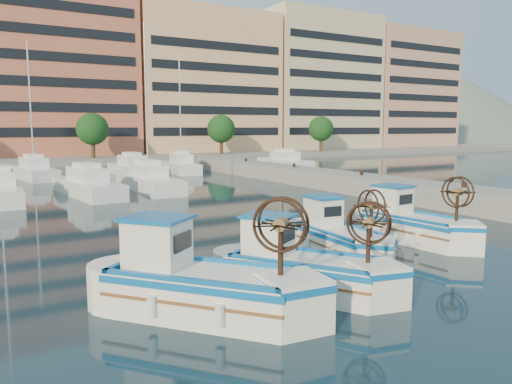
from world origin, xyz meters
name	(u,v)px	position (x,y,z in m)	size (l,w,h in m)	color
ground	(353,272)	(0.00, 0.00, 0.00)	(300.00, 300.00, 0.00)	#193243
quay	(433,194)	(13.00, 8.00, 0.60)	(3.00, 60.00, 1.20)	gray
waterfront	(109,82)	(9.23, 65.04, 11.10)	(180.00, 40.00, 25.60)	gray
hill_east	(446,140)	(140.00, 110.00, 0.00)	(160.00, 160.00, 50.00)	slate
yacht_marina	(72,179)	(-3.20, 27.70, 0.53)	(42.03, 22.68, 11.50)	white
fishing_boat_a	(199,282)	(-5.52, -0.92, 0.80)	(4.30, 4.62, 2.91)	white
fishing_boat_b	(301,267)	(-2.51, -0.81, 0.71)	(3.56, 4.24, 2.59)	white
fishing_boat_c	(338,236)	(0.82, 1.71, 0.69)	(1.92, 4.07, 2.50)	white
fishing_boat_d	(413,223)	(4.74, 1.97, 0.74)	(2.10, 4.37, 2.68)	white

